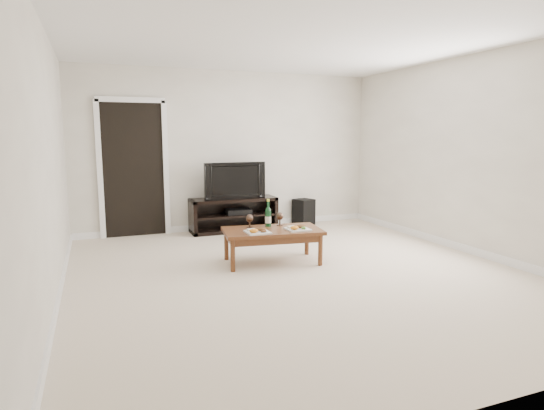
% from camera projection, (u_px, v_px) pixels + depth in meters
% --- Properties ---
extents(floor, '(5.50, 5.50, 0.00)m').
position_uv_depth(floor, '(299.00, 273.00, 5.19)').
color(floor, beige).
rests_on(floor, ground).
extents(back_wall, '(5.00, 0.04, 2.60)m').
position_uv_depth(back_wall, '(230.00, 151.00, 7.54)').
color(back_wall, silver).
rests_on(back_wall, ground).
extents(ceiling, '(5.00, 5.50, 0.04)m').
position_uv_depth(ceiling, '(301.00, 34.00, 4.79)').
color(ceiling, white).
rests_on(ceiling, back_wall).
extents(doorway, '(0.90, 0.02, 2.05)m').
position_uv_depth(doorway, '(134.00, 170.00, 7.00)').
color(doorway, black).
rests_on(doorway, ground).
extents(media_console, '(1.41, 0.45, 0.55)m').
position_uv_depth(media_console, '(234.00, 215.00, 7.44)').
color(media_console, black).
rests_on(media_console, ground).
extents(television, '(1.02, 0.19, 0.59)m').
position_uv_depth(television, '(233.00, 180.00, 7.35)').
color(television, black).
rests_on(television, media_console).
extents(av_receiver, '(0.42, 0.33, 0.08)m').
position_uv_depth(av_receiver, '(238.00, 211.00, 7.45)').
color(av_receiver, black).
rests_on(av_receiver, media_console).
extents(subwoofer, '(0.38, 0.38, 0.45)m').
position_uv_depth(subwoofer, '(304.00, 212.00, 8.01)').
color(subwoofer, black).
rests_on(subwoofer, ground).
extents(coffee_table, '(1.26, 0.80, 0.42)m').
position_uv_depth(coffee_table, '(272.00, 246.00, 5.60)').
color(coffee_table, brown).
rests_on(coffee_table, ground).
extents(plate_left, '(0.27, 0.27, 0.07)m').
position_uv_depth(plate_left, '(258.00, 230.00, 5.36)').
color(plate_left, white).
rests_on(plate_left, coffee_table).
extents(plate_right, '(0.27, 0.27, 0.07)m').
position_uv_depth(plate_right, '(298.00, 227.00, 5.53)').
color(plate_right, white).
rests_on(plate_right, coffee_table).
extents(wine_bottle, '(0.07, 0.07, 0.35)m').
position_uv_depth(wine_bottle, '(268.00, 213.00, 5.72)').
color(wine_bottle, '#0E3318').
rests_on(wine_bottle, coffee_table).
extents(goblet_left, '(0.09, 0.09, 0.17)m').
position_uv_depth(goblet_left, '(250.00, 221.00, 5.65)').
color(goblet_left, '#3B2A20').
rests_on(goblet_left, coffee_table).
extents(goblet_right, '(0.09, 0.09, 0.17)m').
position_uv_depth(goblet_right, '(280.00, 219.00, 5.79)').
color(goblet_right, '#3B2A20').
rests_on(goblet_right, coffee_table).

